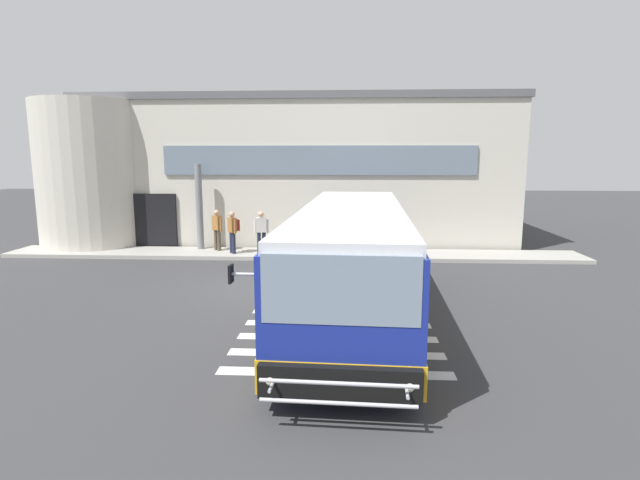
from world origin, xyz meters
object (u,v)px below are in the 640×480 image
object	(u,v)px
passenger_at_curb_edge	(261,230)
safety_bollard_yellow	(267,250)
entry_support_column	(199,207)
passenger_by_doorway	(233,229)
passenger_near_column	(217,228)
bus_main_foreground	(352,260)

from	to	relation	value
passenger_at_curb_edge	safety_bollard_yellow	xyz separation A→B (m)	(0.36, -0.95, -0.63)
entry_support_column	safety_bollard_yellow	size ratio (longest dim) A/B	3.90
entry_support_column	passenger_by_doorway	world-z (taller)	entry_support_column
passenger_by_doorway	safety_bollard_yellow	size ratio (longest dim) A/B	1.86
passenger_at_curb_edge	entry_support_column	bearing A→B (deg)	162.68
entry_support_column	passenger_near_column	size ratio (longest dim) A/B	2.09
bus_main_foreground	passenger_by_doorway	world-z (taller)	bus_main_foreground
bus_main_foreground	passenger_near_column	bearing A→B (deg)	126.95
passenger_near_column	passenger_by_doorway	distance (m)	0.97
passenger_near_column	safety_bollard_yellow	bearing A→B (deg)	-32.73
passenger_by_doorway	passenger_at_curb_edge	bearing A→B (deg)	2.72
bus_main_foreground	safety_bollard_yellow	distance (m)	6.63
entry_support_column	bus_main_foreground	distance (m)	9.81
entry_support_column	passenger_at_curb_edge	bearing A→B (deg)	-17.32
passenger_by_doorway	entry_support_column	bearing A→B (deg)	150.50
bus_main_foreground	passenger_by_doorway	bearing A→B (deg)	124.87
passenger_by_doorway	passenger_at_curb_edge	distance (m)	1.12
bus_main_foreground	passenger_by_doorway	size ratio (longest dim) A/B	6.90
passenger_by_doorway	passenger_at_curb_edge	xyz separation A→B (m)	(1.12, 0.05, -0.03)
entry_support_column	passenger_near_column	distance (m)	1.20
entry_support_column	passenger_near_column	xyz separation A→B (m)	(0.80, -0.34, -0.82)
entry_support_column	safety_bollard_yellow	bearing A→B (deg)	-30.35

